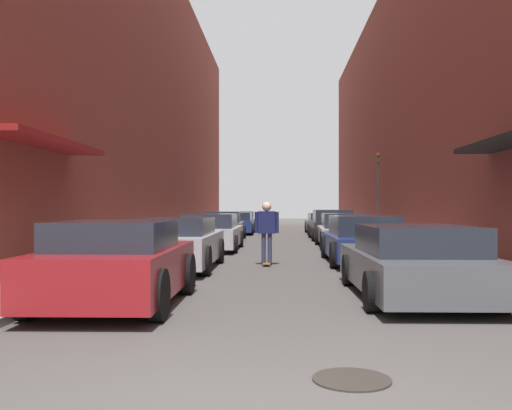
{
  "coord_description": "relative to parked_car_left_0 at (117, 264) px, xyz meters",
  "views": [
    {
      "loc": [
        0.06,
        -3.75,
        1.54
      ],
      "look_at": [
        -0.51,
        10.23,
        1.58
      ],
      "focal_mm": 40.0,
      "sensor_mm": 36.0,
      "label": 1
    }
  ],
  "objects": [
    {
      "name": "parked_car_left_2",
      "position": [
        0.1,
        11.36,
        -0.03
      ],
      "size": [
        2.08,
        4.68,
        1.29
      ],
      "color": "#B7B7BC",
      "rests_on": "ground"
    },
    {
      "name": "curb_strip_left",
      "position": [
        -1.92,
        18.27,
        -0.59
      ],
      "size": [
        1.8,
        46.5,
        0.12
      ],
      "color": "gray",
      "rests_on": "ground"
    },
    {
      "name": "parked_car_right_3",
      "position": [
        4.96,
        17.98,
        0.01
      ],
      "size": [
        2.02,
        4.48,
        1.39
      ],
      "color": "#232326",
      "rests_on": "ground"
    },
    {
      "name": "parked_car_right_4",
      "position": [
        4.98,
        23.72,
        -0.08
      ],
      "size": [
        1.89,
        4.82,
        1.18
      ],
      "color": "#515459",
      "rests_on": "ground"
    },
    {
      "name": "parked_car_left_0",
      "position": [
        0.0,
        0.0,
        0.0
      ],
      "size": [
        1.99,
        3.94,
        1.32
      ],
      "color": "maroon",
      "rests_on": "ground"
    },
    {
      "name": "parked_car_left_1",
      "position": [
        0.06,
        5.24,
        -0.02
      ],
      "size": [
        1.85,
        4.63,
        1.27
      ],
      "color": "#B7B7BC",
      "rests_on": "ground"
    },
    {
      "name": "parked_car_left_3",
      "position": [
        -0.05,
        17.28,
        -0.02
      ],
      "size": [
        1.89,
        4.53,
        1.32
      ],
      "color": "#515459",
      "rests_on": "ground"
    },
    {
      "name": "curb_strip_right",
      "position": [
        6.83,
        18.27,
        -0.59
      ],
      "size": [
        1.8,
        46.5,
        0.12
      ],
      "color": "gray",
      "rests_on": "ground"
    },
    {
      "name": "parked_car_left_4",
      "position": [
        0.12,
        23.23,
        -0.06
      ],
      "size": [
        2.0,
        4.69,
        1.22
      ],
      "color": "navy",
      "rests_on": "ground"
    },
    {
      "name": "building_row_right",
      "position": [
        9.73,
        18.27,
        5.64
      ],
      "size": [
        4.9,
        46.5,
        12.57
      ],
      "color": "brown",
      "rests_on": "ground"
    },
    {
      "name": "ground",
      "position": [
        2.45,
        13.62,
        -0.65
      ],
      "size": [
        102.31,
        102.31,
        0.0
      ],
      "primitive_type": "plane",
      "color": "#4C4947"
    },
    {
      "name": "manhole_cover",
      "position": [
        3.15,
        -3.65,
        -0.64
      ],
      "size": [
        0.7,
        0.7,
        0.02
      ],
      "color": "#332D28",
      "rests_on": "ground"
    },
    {
      "name": "parked_car_right_2",
      "position": [
        4.94,
        12.77,
        -0.03
      ],
      "size": [
        1.96,
        4.61,
        1.29
      ],
      "color": "#B7B7BC",
      "rests_on": "ground"
    },
    {
      "name": "skateboarder",
      "position": [
        2.18,
        6.17,
        0.37
      ],
      "size": [
        0.64,
        0.78,
        1.66
      ],
      "color": "brown",
      "rests_on": "ground"
    },
    {
      "name": "parked_car_right_0",
      "position": [
        4.8,
        0.98,
        -0.06
      ],
      "size": [
        2.08,
        4.58,
        1.23
      ],
      "color": "#515459",
      "rests_on": "ground"
    },
    {
      "name": "building_row_left",
      "position": [
        -4.82,
        18.27,
        6.22
      ],
      "size": [
        4.9,
        46.5,
        13.75
      ],
      "color": "brown",
      "rests_on": "ground"
    },
    {
      "name": "parked_car_left_5",
      "position": [
        0.01,
        28.98,
        -0.05
      ],
      "size": [
        1.95,
        4.23,
        1.22
      ],
      "color": "#B7B7BC",
      "rests_on": "ground"
    },
    {
      "name": "traffic_light",
      "position": [
        7.12,
        18.08,
        1.88
      ],
      "size": [
        0.16,
        0.22,
        3.95
      ],
      "color": "#2D2D2D",
      "rests_on": "curb_strip_right"
    },
    {
      "name": "parked_car_right_1",
      "position": [
        4.79,
        6.92,
        -0.03
      ],
      "size": [
        2.01,
        4.68,
        1.29
      ],
      "color": "navy",
      "rests_on": "ground"
    }
  ]
}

